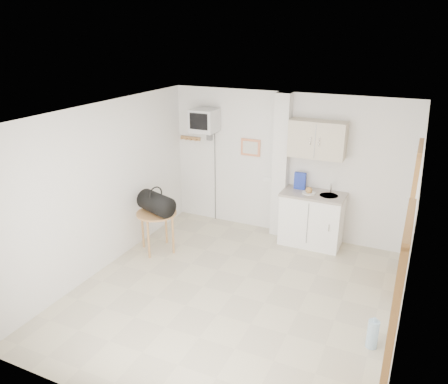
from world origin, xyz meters
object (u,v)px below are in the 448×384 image
at_px(crt_television, 204,121).
at_px(duffel_bag, 156,203).
at_px(water_bottle, 373,334).
at_px(round_table, 157,217).

height_order(crt_television, duffel_bag, crt_television).
distance_m(crt_television, duffel_bag, 1.75).
distance_m(duffel_bag, water_bottle, 3.71).
bearing_deg(duffel_bag, crt_television, 102.71).
bearing_deg(crt_television, water_bottle, -34.92).
relative_size(round_table, duffel_bag, 0.99).
bearing_deg(round_table, water_bottle, -15.51).
bearing_deg(round_table, duffel_bag, -42.37).
height_order(round_table, water_bottle, round_table).
xyz_separation_m(crt_television, round_table, (-0.20, -1.35, -1.34)).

